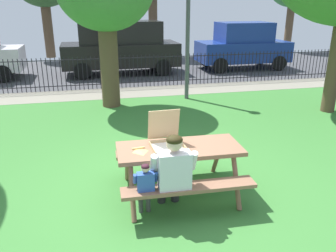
{
  "coord_description": "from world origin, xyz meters",
  "views": [
    {
      "loc": [
        -0.93,
        -4.62,
        2.73
      ],
      "look_at": [
        0.26,
        0.75,
        0.75
      ],
      "focal_mm": 36.5,
      "sensor_mm": 36.0,
      "label": 1
    }
  ],
  "objects_px": {
    "pizza_box_open": "(166,138)",
    "adult_at_table": "(173,171)",
    "picnic_table_foreground": "(179,158)",
    "parked_car_center": "(243,45)",
    "lamp_post_walkway": "(188,16)",
    "pizza_slice_on_table": "(140,150)",
    "parked_car_left": "(120,47)",
    "child_at_table": "(145,185)"
  },
  "relations": [
    {
      "from": "picnic_table_foreground",
      "to": "pizza_slice_on_table",
      "type": "distance_m",
      "value": 0.61
    },
    {
      "from": "parked_car_center",
      "to": "picnic_table_foreground",
      "type": "bearing_deg",
      "value": -118.74
    },
    {
      "from": "pizza_box_open",
      "to": "parked_car_center",
      "type": "distance_m",
      "value": 11.05
    },
    {
      "from": "lamp_post_walkway",
      "to": "parked_car_left",
      "type": "height_order",
      "value": "lamp_post_walkway"
    },
    {
      "from": "pizza_slice_on_table",
      "to": "lamp_post_walkway",
      "type": "height_order",
      "value": "lamp_post_walkway"
    },
    {
      "from": "pizza_box_open",
      "to": "lamp_post_walkway",
      "type": "distance_m",
      "value": 5.75
    },
    {
      "from": "child_at_table",
      "to": "lamp_post_walkway",
      "type": "xyz_separation_m",
      "value": [
        2.17,
        5.84,
        1.89
      ]
    },
    {
      "from": "pizza_box_open",
      "to": "parked_car_center",
      "type": "xyz_separation_m",
      "value": [
        5.48,
        9.6,
        0.12
      ]
    },
    {
      "from": "pizza_box_open",
      "to": "parked_car_left",
      "type": "distance_m",
      "value": 9.6
    },
    {
      "from": "picnic_table_foreground",
      "to": "lamp_post_walkway",
      "type": "height_order",
      "value": "lamp_post_walkway"
    },
    {
      "from": "lamp_post_walkway",
      "to": "parked_car_center",
      "type": "distance_m",
      "value": 5.88
    },
    {
      "from": "pizza_slice_on_table",
      "to": "adult_at_table",
      "type": "xyz_separation_m",
      "value": [
        0.37,
        -0.48,
        -0.12
      ]
    },
    {
      "from": "picnic_table_foreground",
      "to": "parked_car_center",
      "type": "height_order",
      "value": "parked_car_center"
    },
    {
      "from": "picnic_table_foreground",
      "to": "pizza_box_open",
      "type": "height_order",
      "value": "pizza_box_open"
    },
    {
      "from": "pizza_box_open",
      "to": "parked_car_center",
      "type": "height_order",
      "value": "parked_car_center"
    },
    {
      "from": "child_at_table",
      "to": "pizza_slice_on_table",
      "type": "bearing_deg",
      "value": 89.1
    },
    {
      "from": "picnic_table_foreground",
      "to": "pizza_slice_on_table",
      "type": "bearing_deg",
      "value": -177.96
    },
    {
      "from": "parked_car_left",
      "to": "child_at_table",
      "type": "bearing_deg",
      "value": -93.31
    },
    {
      "from": "pizza_box_open",
      "to": "parked_car_left",
      "type": "height_order",
      "value": "parked_car_left"
    },
    {
      "from": "pizza_box_open",
      "to": "parked_car_center",
      "type": "bearing_deg",
      "value": 60.27
    },
    {
      "from": "pizza_box_open",
      "to": "pizza_slice_on_table",
      "type": "relative_size",
      "value": 2.24
    },
    {
      "from": "adult_at_table",
      "to": "pizza_slice_on_table",
      "type": "bearing_deg",
      "value": 127.6
    },
    {
      "from": "child_at_table",
      "to": "lamp_post_walkway",
      "type": "height_order",
      "value": "lamp_post_walkway"
    },
    {
      "from": "pizza_box_open",
      "to": "lamp_post_walkway",
      "type": "relative_size",
      "value": 0.14
    },
    {
      "from": "pizza_slice_on_table",
      "to": "parked_car_center",
      "type": "distance_m",
      "value": 11.34
    },
    {
      "from": "lamp_post_walkway",
      "to": "parked_car_left",
      "type": "xyz_separation_m",
      "value": [
        -1.58,
        4.34,
        -1.3
      ]
    },
    {
      "from": "pizza_slice_on_table",
      "to": "parked_car_left",
      "type": "relative_size",
      "value": 0.05
    },
    {
      "from": "picnic_table_foreground",
      "to": "lamp_post_walkway",
      "type": "xyz_separation_m",
      "value": [
        1.58,
        5.33,
        1.8
      ]
    },
    {
      "from": "picnic_table_foreground",
      "to": "lamp_post_walkway",
      "type": "relative_size",
      "value": 0.47
    },
    {
      "from": "picnic_table_foreground",
      "to": "child_at_table",
      "type": "xyz_separation_m",
      "value": [
        -0.59,
        -0.52,
        -0.09
      ]
    },
    {
      "from": "pizza_slice_on_table",
      "to": "parked_car_left",
      "type": "height_order",
      "value": "parked_car_left"
    },
    {
      "from": "parked_car_center",
      "to": "parked_car_left",
      "type": "bearing_deg",
      "value": 180.0
    },
    {
      "from": "pizza_box_open",
      "to": "adult_at_table",
      "type": "bearing_deg",
      "value": -93.42
    },
    {
      "from": "parked_car_center",
      "to": "lamp_post_walkway",
      "type": "bearing_deg",
      "value": -130.58
    },
    {
      "from": "pizza_slice_on_table",
      "to": "pizza_box_open",
      "type": "bearing_deg",
      "value": 12.66
    },
    {
      "from": "pizza_slice_on_table",
      "to": "adult_at_table",
      "type": "bearing_deg",
      "value": -52.4
    },
    {
      "from": "parked_car_left",
      "to": "adult_at_table",
      "type": "bearing_deg",
      "value": -91.22
    },
    {
      "from": "picnic_table_foreground",
      "to": "child_at_table",
      "type": "distance_m",
      "value": 0.79
    },
    {
      "from": "parked_car_left",
      "to": "parked_car_center",
      "type": "distance_m",
      "value": 5.3
    },
    {
      "from": "pizza_box_open",
      "to": "pizza_slice_on_table",
      "type": "height_order",
      "value": "pizza_box_open"
    },
    {
      "from": "pizza_box_open",
      "to": "adult_at_table",
      "type": "distance_m",
      "value": 0.61
    },
    {
      "from": "adult_at_table",
      "to": "lamp_post_walkway",
      "type": "height_order",
      "value": "lamp_post_walkway"
    }
  ]
}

